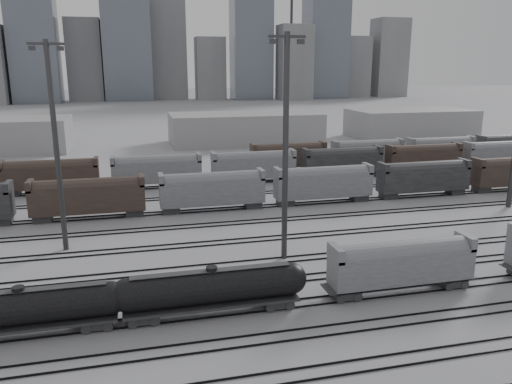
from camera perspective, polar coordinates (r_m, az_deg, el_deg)
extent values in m
plane|color=#ABABB0|center=(46.45, 12.92, -12.03)|extent=(900.00, 900.00, 0.00)
cube|color=black|center=(39.12, 19.59, -17.72)|extent=(220.00, 0.07, 0.16)
cube|color=black|center=(40.13, 18.43, -16.75)|extent=(220.00, 0.07, 0.16)
cube|color=black|center=(42.75, 15.83, -14.52)|extent=(220.00, 0.07, 0.16)
cube|color=black|center=(43.84, 14.89, -13.69)|extent=(220.00, 0.07, 0.16)
cube|color=black|center=(46.64, 12.77, -11.80)|extent=(220.00, 0.07, 0.16)
cube|color=black|center=(47.79, 11.99, -11.09)|extent=(220.00, 0.07, 0.16)
cube|color=black|center=(50.72, 10.23, -9.48)|extent=(220.00, 0.07, 0.16)
cube|color=black|center=(51.92, 9.59, -8.88)|extent=(220.00, 0.07, 0.16)
cube|color=black|center=(54.95, 8.11, -7.49)|extent=(220.00, 0.07, 0.16)
cube|color=black|center=(56.19, 7.56, -6.98)|extent=(220.00, 0.07, 0.16)
cube|color=black|center=(61.07, 5.66, -5.17)|extent=(220.00, 0.07, 0.16)
cube|color=black|center=(62.35, 5.22, -4.75)|extent=(220.00, 0.07, 0.16)
cube|color=black|center=(67.36, 3.68, -3.27)|extent=(220.00, 0.07, 0.16)
cube|color=black|center=(68.67, 3.32, -2.93)|extent=(220.00, 0.07, 0.16)
cube|color=black|center=(73.78, 2.05, -1.70)|extent=(220.00, 0.07, 0.16)
cube|color=black|center=(75.11, 1.75, -1.41)|extent=(220.00, 0.07, 0.16)
cube|color=black|center=(81.24, 0.50, -0.21)|extent=(220.00, 0.07, 0.16)
cube|color=black|center=(82.58, 0.25, 0.03)|extent=(220.00, 0.07, 0.16)
cube|color=black|center=(88.79, -0.78, 1.03)|extent=(220.00, 0.07, 0.16)
cube|color=black|center=(90.15, -0.99, 1.24)|extent=(220.00, 0.07, 0.16)
cube|color=black|center=(96.41, -1.87, 2.08)|extent=(220.00, 0.07, 0.16)
cube|color=black|center=(97.78, -2.04, 2.25)|extent=(220.00, 0.07, 0.16)
cube|color=black|center=(42.90, -17.67, -13.92)|extent=(2.37, 1.92, 0.64)
cube|color=black|center=(43.50, -25.12, -13.56)|extent=(14.15, 2.47, 0.23)
cylinder|color=black|center=(42.88, -25.33, -11.82)|extent=(13.24, 2.65, 2.65)
sphere|color=black|center=(41.97, -16.28, -11.53)|extent=(2.65, 2.65, 2.65)
cylinder|color=black|center=(42.29, -25.54, -10.03)|extent=(0.91, 0.91, 0.46)
cube|color=black|center=(42.33, -25.53, -10.14)|extent=(12.78, 0.82, 0.05)
cube|color=black|center=(42.74, -12.72, -13.66)|extent=(2.45, 1.98, 0.66)
cube|color=black|center=(44.21, 2.45, -12.31)|extent=(2.45, 1.98, 0.66)
cube|color=black|center=(42.90, -5.00, -12.52)|extent=(14.63, 2.55, 0.24)
cylinder|color=black|center=(42.24, -5.04, -10.69)|extent=(13.68, 2.74, 2.74)
sphere|color=black|center=(41.88, -14.51, -11.35)|extent=(2.74, 2.74, 2.74)
sphere|color=black|center=(43.69, 3.99, -9.80)|extent=(2.74, 2.74, 2.74)
cylinder|color=black|center=(41.63, -5.09, -8.81)|extent=(0.94, 0.94, 0.47)
cube|color=black|center=(41.67, -5.08, -8.93)|extent=(13.21, 0.85, 0.06)
cube|color=black|center=(46.25, 10.18, -11.32)|extent=(2.34, 1.89, 0.63)
cube|color=black|center=(51.36, 21.42, -9.46)|extent=(2.34, 1.89, 0.63)
cube|color=gray|center=(47.75, 16.29, -8.08)|extent=(13.51, 2.70, 2.88)
cylinder|color=gray|center=(47.37, 16.38, -6.86)|extent=(12.25, 2.61, 2.61)
cube|color=gray|center=(44.31, 9.11, -6.93)|extent=(0.63, 2.70, 1.26)
cube|color=gray|center=(50.61, 22.82, -5.19)|extent=(0.63, 2.70, 1.26)
cone|color=black|center=(48.43, 16.14, -10.00)|extent=(2.16, 2.16, 0.81)
cylinder|color=#353537|center=(58.29, -21.85, 4.51)|extent=(0.59, 0.59, 22.95)
cube|color=#353537|center=(57.68, -22.88, 15.35)|extent=(3.67, 0.28, 0.28)
cube|color=#353537|center=(57.87, -24.22, 14.76)|extent=(0.64, 0.46, 0.46)
cube|color=#353537|center=(57.49, -21.43, 15.03)|extent=(0.64, 0.46, 0.46)
cylinder|color=#353537|center=(51.60, 3.39, 4.70)|extent=(0.60, 0.60, 23.53)
cube|color=#353537|center=(50.99, 3.58, 17.32)|extent=(3.76, 0.28, 0.28)
cube|color=#353537|center=(50.56, 1.98, 16.83)|extent=(0.66, 0.47, 0.47)
cube|color=#353537|center=(51.40, 5.14, 16.74)|extent=(0.66, 0.47, 0.47)
cube|color=#44332B|center=(71.39, -18.61, -0.73)|extent=(15.00, 3.00, 5.60)
cube|color=gray|center=(71.89, -5.01, 0.07)|extent=(15.00, 3.00, 5.60)
cube|color=gray|center=(76.28, 7.71, 0.82)|extent=(15.00, 3.00, 5.60)
cube|color=black|center=(83.94, 18.57, 1.42)|extent=(15.00, 3.00, 5.60)
cube|color=#44332B|center=(87.73, -22.40, 1.62)|extent=(15.00, 3.00, 5.60)
cube|color=gray|center=(86.78, -11.25, 2.29)|extent=(15.00, 3.00, 5.60)
cube|color=gray|center=(89.12, -0.27, 2.87)|extent=(15.00, 3.00, 5.60)
cube|color=black|center=(94.51, 9.82, 3.32)|extent=(15.00, 3.00, 5.60)
cube|color=#44332B|center=(102.47, 18.58, 3.62)|extent=(15.00, 3.00, 5.60)
cube|color=gray|center=(112.46, 25.94, 3.81)|extent=(15.00, 3.00, 5.60)
cube|color=#44332B|center=(99.08, 3.71, 3.99)|extent=(15.00, 3.00, 5.60)
cube|color=gray|center=(105.42, 12.58, 4.29)|extent=(15.00, 3.00, 5.60)
cube|color=gray|center=(113.96, 20.29, 4.47)|extent=(15.00, 3.00, 5.60)
cube|color=black|center=(124.26, 26.83, 4.56)|extent=(15.00, 3.00, 5.60)
cube|color=#949497|center=(136.19, -1.26, 7.30)|extent=(40.00, 18.00, 8.00)
cube|color=#949497|center=(154.95, 17.25, 7.50)|extent=(35.00, 18.00, 8.00)
cube|color=slate|center=(321.53, -23.95, 16.51)|extent=(25.00, 20.00, 80.00)
cube|color=gray|center=(317.98, -19.09, 14.07)|extent=(20.00, 16.00, 48.00)
cube|color=slate|center=(318.11, -14.72, 18.62)|extent=(28.00, 22.40, 95.00)
cube|color=gray|center=(318.05, -9.84, 15.70)|extent=(22.00, 17.60, 60.00)
cube|color=gray|center=(320.80, -5.17, 13.86)|extent=(18.00, 14.40, 38.00)
cube|color=slate|center=(325.99, -0.70, 16.91)|extent=(24.00, 19.20, 72.00)
cube|color=gray|center=(332.23, 3.65, 14.50)|extent=(20.00, 16.00, 45.00)
cube|color=slate|center=(341.39, 7.92, 18.00)|extent=(26.00, 20.80, 88.00)
cube|color=gray|center=(350.48, 11.70, 13.82)|extent=(18.00, 14.40, 40.00)
cube|color=gray|center=(361.91, 15.44, 14.56)|extent=(22.00, 17.60, 52.00)
cylinder|color=#353537|center=(343.39, -16.47, 18.56)|extent=(1.80, 1.80, 100.00)
cylinder|color=#353537|center=(360.32, 4.07, 18.84)|extent=(1.80, 1.80, 100.00)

